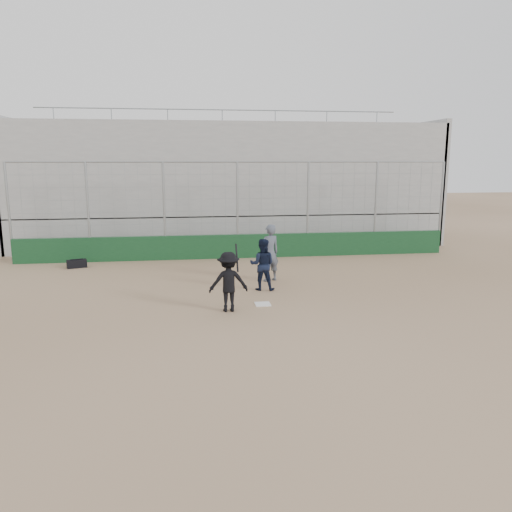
{
  "coord_description": "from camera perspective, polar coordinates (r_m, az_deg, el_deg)",
  "views": [
    {
      "loc": [
        -2.09,
        -13.62,
        4.09
      ],
      "look_at": [
        0.0,
        1.4,
        1.15
      ],
      "focal_mm": 35.0,
      "sensor_mm": 36.0,
      "label": 1
    }
  ],
  "objects": [
    {
      "name": "home_plate",
      "position": [
        14.37,
        0.77,
        -5.52
      ],
      "size": [
        0.44,
        0.44,
        0.02
      ],
      "primitive_type": "cube",
      "color": "white",
      "rests_on": "ground"
    },
    {
      "name": "equipment_bag",
      "position": [
        20.35,
        -19.8,
        -0.83
      ],
      "size": [
        0.78,
        0.52,
        0.35
      ],
      "color": "black",
      "rests_on": "ground"
    },
    {
      "name": "backstop",
      "position": [
        20.96,
        -2.11,
        2.37
      ],
      "size": [
        18.1,
        0.25,
        4.04
      ],
      "color": "#12381C",
      "rests_on": "ground"
    },
    {
      "name": "ground",
      "position": [
        14.37,
        0.77,
        -5.56
      ],
      "size": [
        90.0,
        90.0,
        0.0
      ],
      "primitive_type": "plane",
      "color": "brown",
      "rests_on": "ground"
    },
    {
      "name": "catcher_crouched",
      "position": [
        15.79,
        0.72,
        -1.96
      ],
      "size": [
        0.94,
        0.81,
        1.12
      ],
      "color": "black",
      "rests_on": "ground"
    },
    {
      "name": "bleachers",
      "position": [
        25.68,
        -3.27,
        8.35
      ],
      "size": [
        20.25,
        6.7,
        6.98
      ],
      "color": "gray",
      "rests_on": "ground"
    },
    {
      "name": "batter_at_plate",
      "position": [
        13.59,
        -3.16,
        -2.95
      ],
      "size": [
        1.08,
        0.76,
        1.81
      ],
      "color": "black",
      "rests_on": "ground"
    },
    {
      "name": "umpire",
      "position": [
        16.94,
        1.57,
        0.04
      ],
      "size": [
        0.84,
        0.71,
        1.76
      ],
      "primitive_type": "imported",
      "rotation": [
        0.0,
        0.0,
        3.55
      ],
      "color": "#4B525F",
      "rests_on": "ground"
    }
  ]
}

